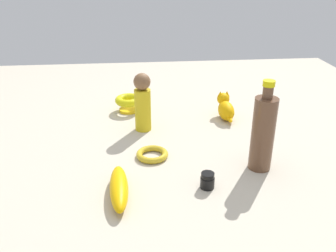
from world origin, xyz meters
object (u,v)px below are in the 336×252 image
at_px(bangle, 152,154).
at_px(nail_polish_jar, 207,180).
at_px(person_figure_adult, 143,102).
at_px(bottle_tall, 263,132).
at_px(banana, 119,188).
at_px(cat_figurine, 226,108).
at_px(bowl, 129,102).

distance_m(bangle, nail_polish_jar, 0.22).
xyz_separation_m(person_figure_adult, bottle_tall, (0.32, -0.29, 0.01)).
relative_size(bottle_tall, banana, 1.32).
height_order(cat_figurine, banana, cat_figurine).
bearing_deg(cat_figurine, bottle_tall, -87.84).
bearing_deg(banana, nail_polish_jar, 90.80).
height_order(bottle_tall, banana, bottle_tall).
distance_m(bangle, bowl, 0.38).
height_order(bangle, bowl, bowl).
bearing_deg(banana, bangle, 150.64).
xyz_separation_m(nail_polish_jar, banana, (-0.23, -0.01, 0.00)).
relative_size(bangle, cat_figurine, 0.70).
height_order(bottle_tall, cat_figurine, bottle_tall).
relative_size(bangle, banana, 0.49).
xyz_separation_m(nail_polish_jar, cat_figurine, (0.15, 0.44, 0.02)).
height_order(bangle, banana, banana).
xyz_separation_m(bangle, bottle_tall, (0.30, -0.09, 0.10)).
xyz_separation_m(cat_figurine, banana, (-0.38, -0.45, -0.02)).
bearing_deg(cat_figurine, bangle, -137.21).
xyz_separation_m(bangle, bowl, (-0.07, 0.37, 0.03)).
relative_size(bangle, nail_polish_jar, 2.23).
bearing_deg(bottle_tall, bowl, 129.00).
bearing_deg(bottle_tall, bangle, 163.51).
distance_m(nail_polish_jar, banana, 0.23).
distance_m(bangle, bottle_tall, 0.33).
relative_size(person_figure_adult, bottle_tall, 0.78).
distance_m(nail_polish_jar, bowl, 0.58).
relative_size(bangle, bowl, 0.93).
bearing_deg(bowl, banana, -92.42).
bearing_deg(nail_polish_jar, cat_figurine, 70.72).
xyz_separation_m(bottle_tall, cat_figurine, (-0.01, 0.36, -0.07)).
relative_size(nail_polish_jar, cat_figurine, 0.31).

